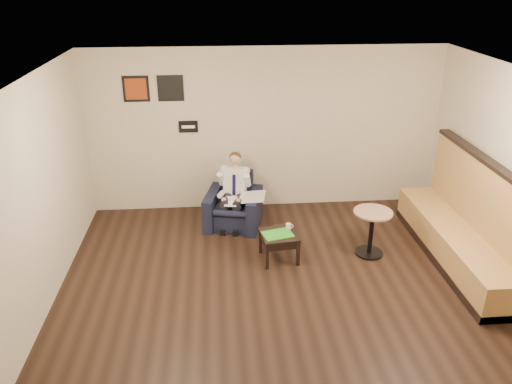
{
  "coord_description": "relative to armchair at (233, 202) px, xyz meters",
  "views": [
    {
      "loc": [
        -0.83,
        -5.14,
        3.93
      ],
      "look_at": [
        -0.31,
        1.2,
        1.06
      ],
      "focal_mm": 35.0,
      "sensor_mm": 36.0,
      "label": 1
    }
  ],
  "objects": [
    {
      "name": "ground",
      "position": [
        0.59,
        -2.27,
        -0.42
      ],
      "size": [
        6.0,
        6.0,
        0.0
      ],
      "primitive_type": "plane",
      "color": "black",
      "rests_on": "ground"
    },
    {
      "name": "ceiling",
      "position": [
        0.59,
        -2.27,
        2.38
      ],
      "size": [
        6.0,
        6.0,
        0.02
      ],
      "primitive_type": "cube",
      "color": "white",
      "rests_on": "wall_back"
    },
    {
      "name": "seating_sign",
      "position": [
        -0.71,
        0.71,
        1.08
      ],
      "size": [
        0.32,
        0.02,
        0.2
      ],
      "primitive_type": "cube",
      "color": "black",
      "rests_on": "wall_back"
    },
    {
      "name": "wall_left",
      "position": [
        -2.41,
        -2.27,
        0.98
      ],
      "size": [
        0.02,
        6.0,
        2.8
      ],
      "primitive_type": "cube",
      "color": "beige",
      "rests_on": "ground"
    },
    {
      "name": "green_folder",
      "position": [
        0.59,
        -1.16,
        0.0
      ],
      "size": [
        0.48,
        0.4,
        0.01
      ],
      "primitive_type": "cube",
      "rotation": [
        0.0,
        0.0,
        0.26
      ],
      "color": "green",
      "rests_on": "side_table"
    },
    {
      "name": "art_print_right",
      "position": [
        -0.96,
        0.71,
        1.73
      ],
      "size": [
        0.42,
        0.03,
        0.42
      ],
      "primitive_type": "cube",
      "color": "black",
      "rests_on": "wall_back"
    },
    {
      "name": "cafe_table",
      "position": [
        1.99,
        -1.11,
        -0.07
      ],
      "size": [
        0.76,
        0.76,
        0.71
      ],
      "primitive_type": "cylinder",
      "rotation": [
        0.0,
        0.0,
        0.43
      ],
      "color": "#9F7756",
      "rests_on": "ground"
    },
    {
      "name": "smartphone",
      "position": [
        0.64,
        -0.99,
        0.0
      ],
      "size": [
        0.13,
        0.07,
        0.01
      ],
      "primitive_type": "cube",
      "rotation": [
        0.0,
        0.0,
        -0.05
      ],
      "color": "black",
      "rests_on": "side_table"
    },
    {
      "name": "armchair",
      "position": [
        0.0,
        0.0,
        0.0
      ],
      "size": [
        1.04,
        1.04,
        0.84
      ],
      "primitive_type": "cube",
      "rotation": [
        0.0,
        0.0,
        -0.23
      ],
      "color": "black",
      "rests_on": "ground"
    },
    {
      "name": "coffee_mug",
      "position": [
        0.77,
        -1.01,
        0.04
      ],
      "size": [
        0.09,
        0.09,
        0.09
      ],
      "primitive_type": "cylinder",
      "rotation": [
        0.0,
        0.0,
        0.12
      ],
      "color": "white",
      "rests_on": "side_table"
    },
    {
      "name": "side_table",
      "position": [
        0.61,
        -1.14,
        -0.21
      ],
      "size": [
        0.57,
        0.57,
        0.42
      ],
      "primitive_type": "cube",
      "rotation": [
        0.0,
        0.0,
        0.12
      ],
      "color": "black",
      "rests_on": "ground"
    },
    {
      "name": "seated_man",
      "position": [
        -0.02,
        -0.11,
        0.16
      ],
      "size": [
        0.72,
        0.92,
        1.15
      ],
      "primitive_type": null,
      "rotation": [
        0.0,
        0.0,
        -0.23
      ],
      "color": "silver",
      "rests_on": "armchair"
    },
    {
      "name": "newspaper",
      "position": [
        0.32,
        -0.17,
        0.15
      ],
      "size": [
        0.44,
        0.51,
        0.01
      ],
      "primitive_type": "cube",
      "rotation": [
        0.0,
        0.0,
        -0.17
      ],
      "color": "silver",
      "rests_on": "armchair"
    },
    {
      "name": "banquette",
      "position": [
        3.18,
        -1.36,
        0.33
      ],
      "size": [
        0.7,
        2.95,
        1.51
      ],
      "primitive_type": "cube",
      "color": "#B28444",
      "rests_on": "ground"
    },
    {
      "name": "wall_back",
      "position": [
        0.59,
        0.73,
        0.98
      ],
      "size": [
        6.0,
        0.02,
        2.8
      ],
      "primitive_type": "cube",
      "color": "beige",
      "rests_on": "ground"
    },
    {
      "name": "art_print_left",
      "position": [
        -1.51,
        0.71,
        1.73
      ],
      "size": [
        0.42,
        0.03,
        0.42
      ],
      "primitive_type": "cube",
      "color": "#913511",
      "rests_on": "wall_back"
    },
    {
      "name": "lap_papers",
      "position": [
        -0.04,
        -0.2,
        0.1
      ],
      "size": [
        0.23,
        0.3,
        0.01
      ],
      "primitive_type": "cube",
      "rotation": [
        0.0,
        0.0,
        -0.16
      ],
      "color": "white",
      "rests_on": "seated_man"
    }
  ]
}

